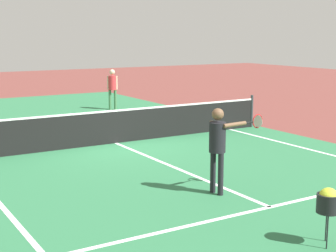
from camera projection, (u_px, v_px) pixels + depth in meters
ground_plane at (116, 143)px, 14.55m from camera, size 60.00×60.00×0.00m
court_surface_inbounds at (116, 143)px, 14.55m from camera, size 10.62×24.40×0.00m
line_sideline_left at (37, 247)px, 7.45m from camera, size 0.10×11.89×0.01m
line_service_near at (270, 207)px, 9.17m from camera, size 8.22×0.10×0.01m
line_center_service at (175, 168)px, 11.86m from camera, size 0.10×6.40×0.01m
net at (115, 126)px, 14.46m from camera, size 10.12×0.09×1.07m
player_near at (219, 141)px, 9.78m from camera, size 1.23×0.42×1.68m
player_far at (112, 85)px, 20.86m from camera, size 0.36×0.32×1.65m
ball_hopper at (328, 201)px, 7.41m from camera, size 0.34×0.34×0.87m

